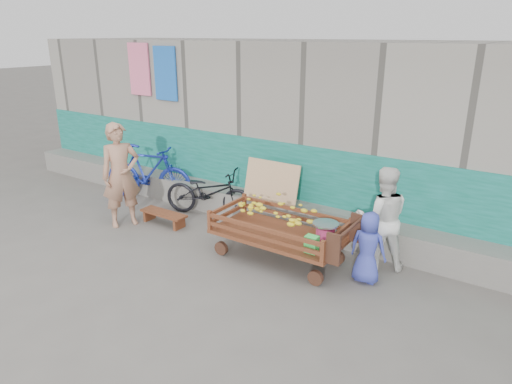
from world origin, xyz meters
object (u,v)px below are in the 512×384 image
Objects in this scene: bicycle_dark at (209,192)px; woman at (382,219)px; bicycle_blue at (148,173)px; bench at (164,215)px; child at (368,248)px; banana_cart at (276,221)px; vendor_man at (121,175)px.

woman is at bearing -109.23° from bicycle_dark.
bicycle_dark is 0.91× the size of bicycle_blue.
bicycle_blue is at bearing -30.94° from woman.
bench is 0.60× the size of woman.
child reaches higher than bench.
banana_cart is 2.86m from vendor_man.
bicycle_dark is (-1.88, 0.77, -0.15)m from banana_cart.
banana_cart is 1.23× the size of bicycle_dark.
woman is 0.80× the size of bicycle_blue.
vendor_man is at bearing -169.73° from bicycle_blue.
bench is at bearing -140.62° from bicycle_blue.
banana_cart reaches higher than bench.
vendor_man is at bearing 123.86° from bicycle_dark.
banana_cart is 2.31m from bench.
bicycle_blue is (-1.13, 0.76, 0.39)m from bench.
child is (3.59, 0.11, 0.33)m from bench.
vendor_man is at bearing -15.87° from woman.
woman is 4.73m from bicycle_blue.
woman is (4.15, 0.96, -0.15)m from vendor_man.
bicycle_dark is at bearing 157.63° from banana_cart.
bicycle_dark is at bearing -106.70° from bicycle_blue.
bicycle_blue is at bearing 167.19° from banana_cart.
woman is at bearing 24.43° from banana_cart.
bench is 3.61m from child.
banana_cart is 2.32× the size of bench.
child is (1.32, 0.13, -0.10)m from banana_cart.
woman is 0.88× the size of bicycle_dark.
vendor_man is 4.26m from woman.
woman reaches higher than bicycle_blue.
bicycle_dark is at bearing -31.94° from woman.
bicycle_blue is at bearing 54.25° from vendor_man.
bicycle_blue is (-0.57, 1.13, -0.33)m from vendor_man.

